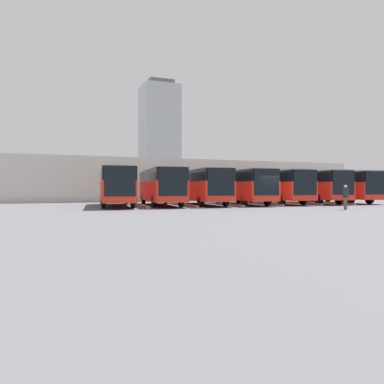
% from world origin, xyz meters
% --- Properties ---
extents(ground_plane, '(600.00, 600.00, 0.00)m').
position_xyz_m(ground_plane, '(0.00, 0.00, 0.00)').
color(ground_plane, '#5B5B60').
extents(bus_0, '(3.77, 11.12, 3.20)m').
position_xyz_m(bus_0, '(-11.57, -5.04, 1.79)').
color(bus_0, red).
rests_on(bus_0, ground_plane).
extents(curb_divider_0, '(0.98, 6.05, 0.15)m').
position_xyz_m(curb_divider_0, '(-9.65, -3.43, 0.07)').
color(curb_divider_0, '#9E9E99').
rests_on(curb_divider_0, ground_plane).
extents(bus_1, '(3.77, 11.12, 3.20)m').
position_xyz_m(bus_1, '(-7.72, -4.92, 1.79)').
color(bus_1, red).
rests_on(bus_1, ground_plane).
extents(curb_divider_1, '(0.98, 6.05, 0.15)m').
position_xyz_m(curb_divider_1, '(-5.79, -3.31, 0.07)').
color(curb_divider_1, '#9E9E99').
rests_on(curb_divider_1, ground_plane).
extents(bus_2, '(3.77, 11.12, 3.20)m').
position_xyz_m(bus_2, '(-3.86, -5.19, 1.79)').
color(bus_2, red).
rests_on(bus_2, ground_plane).
extents(curb_divider_2, '(0.98, 6.05, 0.15)m').
position_xyz_m(curb_divider_2, '(-1.93, -3.57, 0.07)').
color(curb_divider_2, '#9E9E99').
rests_on(curb_divider_2, ground_plane).
extents(bus_3, '(3.77, 11.12, 3.20)m').
position_xyz_m(bus_3, '(0.00, -5.04, 1.79)').
color(bus_3, red).
rests_on(bus_3, ground_plane).
extents(curb_divider_3, '(0.98, 6.05, 0.15)m').
position_xyz_m(curb_divider_3, '(1.93, -3.43, 0.07)').
color(curb_divider_3, '#9E9E99').
rests_on(curb_divider_3, ground_plane).
extents(bus_4, '(3.77, 11.12, 3.20)m').
position_xyz_m(bus_4, '(3.86, -5.34, 1.79)').
color(bus_4, red).
rests_on(bus_4, ground_plane).
extents(curb_divider_4, '(0.98, 6.05, 0.15)m').
position_xyz_m(curb_divider_4, '(5.79, -3.73, 0.07)').
color(curb_divider_4, '#9E9E99').
rests_on(curb_divider_4, ground_plane).
extents(bus_5, '(3.77, 11.12, 3.20)m').
position_xyz_m(bus_5, '(7.72, -5.44, 1.79)').
color(bus_5, red).
rests_on(bus_5, ground_plane).
extents(curb_divider_5, '(0.98, 6.05, 0.15)m').
position_xyz_m(curb_divider_5, '(9.65, -3.83, 0.07)').
color(curb_divider_5, '#9E9E99').
rests_on(curb_divider_5, ground_plane).
extents(bus_6, '(3.77, 11.12, 3.20)m').
position_xyz_m(bus_6, '(11.58, -5.46, 1.79)').
color(bus_6, red).
rests_on(bus_6, ground_plane).
extents(pedestrian, '(0.54, 0.54, 1.73)m').
position_xyz_m(pedestrian, '(-2.47, 5.46, 0.93)').
color(pedestrian, brown).
rests_on(pedestrian, ground_plane).
extents(station_building, '(44.85, 15.75, 5.02)m').
position_xyz_m(station_building, '(0.00, -22.02, 2.53)').
color(station_building, beige).
rests_on(station_building, ground_plane).
extents(office_tower, '(16.96, 16.96, 53.59)m').
position_xyz_m(office_tower, '(-34.92, -149.42, 26.20)').
color(office_tower, '#ADB2B7').
rests_on(office_tower, ground_plane).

